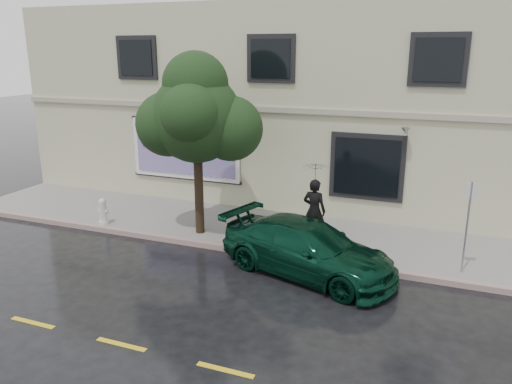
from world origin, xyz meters
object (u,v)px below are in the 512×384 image
(fire_hydrant, at_px, (103,211))
(street_tree, at_px, (197,118))
(car, at_px, (308,249))
(pedestrian, at_px, (314,211))

(fire_hydrant, bearing_deg, street_tree, -5.57)
(street_tree, bearing_deg, fire_hydrant, -172.93)
(street_tree, bearing_deg, car, -19.48)
(car, bearing_deg, fire_hydrant, 99.57)
(pedestrian, bearing_deg, fire_hydrant, 15.14)
(street_tree, relative_size, fire_hydrant, 5.74)
(pedestrian, relative_size, street_tree, 0.39)
(pedestrian, height_order, fire_hydrant, pedestrian)
(car, xyz_separation_m, fire_hydrant, (-6.93, 0.91, -0.12))
(car, relative_size, street_tree, 0.97)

